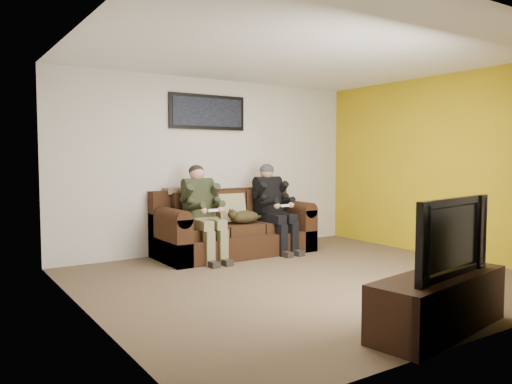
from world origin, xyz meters
TOP-DOWN VIEW (x-y plane):
  - floor at (0.00, 0.00)m, footprint 5.00×5.00m
  - ceiling at (0.00, 0.00)m, footprint 5.00×5.00m
  - wall_back at (0.00, 2.25)m, footprint 5.00×0.00m
  - wall_front at (0.00, -2.25)m, footprint 5.00×0.00m
  - wall_left at (-2.50, 0.00)m, footprint 0.00×4.50m
  - wall_right at (2.50, 0.00)m, footprint 0.00×4.50m
  - accent_wall_right at (2.49, 0.00)m, footprint 0.00×4.50m
  - sofa at (0.08, 1.83)m, footprint 2.31×1.00m
  - throw_pillow at (0.08, 1.88)m, footprint 0.44×0.21m
  - throw_blanket at (-0.62, 2.12)m, footprint 0.47×0.23m
  - person_left at (-0.52, 1.64)m, footprint 0.51×0.87m
  - person_right at (0.67, 1.64)m, footprint 0.51×0.86m
  - cat at (0.13, 1.62)m, footprint 0.66×0.26m
  - framed_poster at (-0.12, 2.22)m, footprint 1.25×0.05m
  - tv_stand at (-0.20, -1.95)m, footprint 1.54×0.72m
  - television at (-0.20, -1.95)m, footprint 1.11×0.33m

SIDE VIEW (x-z plane):
  - floor at x=0.00m, z-range 0.00..0.00m
  - tv_stand at x=-0.20m, z-range 0.00..0.47m
  - sofa at x=0.08m, z-range -0.12..0.83m
  - cat at x=0.13m, z-range 0.44..0.68m
  - throw_pillow at x=0.08m, z-range 0.45..0.89m
  - person_left at x=-0.52m, z-range 0.09..1.40m
  - person_right at x=0.67m, z-range 0.09..1.41m
  - television at x=-0.20m, z-range 0.47..1.10m
  - throw_blanket at x=-0.62m, z-range 0.90..0.99m
  - wall_back at x=0.00m, z-range -1.20..3.80m
  - wall_front at x=0.00m, z-range -1.20..3.80m
  - wall_left at x=-2.50m, z-range -0.95..3.55m
  - wall_right at x=2.50m, z-range -0.95..3.55m
  - accent_wall_right at x=2.49m, z-range -0.95..3.55m
  - framed_poster at x=-0.12m, z-range 1.84..2.36m
  - ceiling at x=0.00m, z-range 2.60..2.60m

